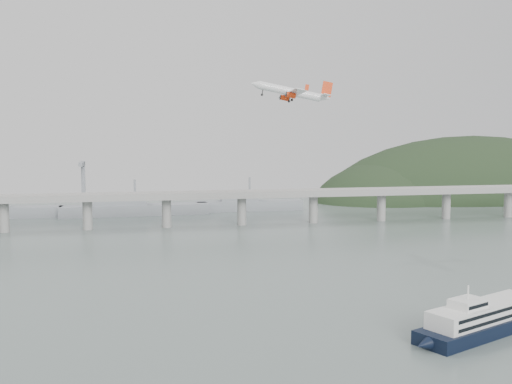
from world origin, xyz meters
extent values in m
plane|color=slate|center=(0.00, 0.00, 0.00)|extent=(900.00, 900.00, 0.00)
cube|color=gray|center=(0.00, 200.00, 20.00)|extent=(800.00, 22.00, 2.20)
cube|color=gray|center=(0.00, 189.50, 22.00)|extent=(800.00, 0.60, 1.80)
cube|color=gray|center=(0.00, 210.50, 22.00)|extent=(800.00, 0.60, 1.80)
cylinder|color=gray|center=(-130.00, 200.00, 9.50)|extent=(6.00, 6.00, 21.00)
cylinder|color=gray|center=(-80.00, 200.00, 9.50)|extent=(6.00, 6.00, 21.00)
cylinder|color=gray|center=(-30.00, 200.00, 9.50)|extent=(6.00, 6.00, 21.00)
cylinder|color=gray|center=(20.00, 200.00, 9.50)|extent=(6.00, 6.00, 21.00)
cylinder|color=gray|center=(70.00, 200.00, 9.50)|extent=(6.00, 6.00, 21.00)
cylinder|color=gray|center=(120.00, 200.00, 9.50)|extent=(6.00, 6.00, 21.00)
cylinder|color=gray|center=(170.00, 200.00, 9.50)|extent=(6.00, 6.00, 21.00)
cylinder|color=gray|center=(220.00, 200.00, 9.50)|extent=(6.00, 6.00, 21.00)
ellipsoid|color=black|center=(270.00, 330.00, -18.00)|extent=(320.00, 150.00, 156.00)
ellipsoid|color=black|center=(175.00, 320.00, -12.00)|extent=(140.00, 110.00, 96.00)
cube|color=gray|center=(-50.00, 265.00, 4.00)|extent=(110.55, 21.43, 8.00)
cube|color=gray|center=(-61.00, 265.00, 12.00)|extent=(39.01, 16.73, 8.00)
cylinder|color=gray|center=(-50.00, 265.00, 20.00)|extent=(1.60, 1.60, 14.00)
cube|color=gray|center=(40.00, 275.00, 4.00)|extent=(85.00, 13.60, 8.00)
cube|color=gray|center=(31.50, 275.00, 12.00)|extent=(29.75, 11.90, 8.00)
cylinder|color=gray|center=(40.00, 275.00, 20.00)|extent=(1.60, 1.60, 14.00)
cube|color=gray|center=(-90.00, 300.00, 20.00)|extent=(3.00, 3.00, 40.00)
cube|color=gray|center=(-90.00, 290.00, 38.00)|extent=(3.00, 28.00, 3.00)
cube|color=black|center=(52.53, -32.69, 2.06)|extent=(52.04, 32.04, 4.11)
cone|color=black|center=(27.11, -43.89, 2.06)|extent=(6.37, 5.84, 4.11)
cube|color=white|center=(52.53, -32.69, 6.69)|extent=(43.68, 26.84, 5.14)
cube|color=black|center=(54.62, -37.44, 8.02)|extent=(35.84, 15.91, 1.03)
cube|color=black|center=(54.62, -37.44, 5.55)|extent=(35.84, 15.91, 1.03)
cube|color=black|center=(50.43, -27.93, 8.02)|extent=(35.84, 15.91, 1.03)
cube|color=black|center=(50.43, -27.93, 5.55)|extent=(35.84, 15.91, 1.03)
cube|color=white|center=(45.00, -36.01, 10.60)|extent=(12.32, 10.74, 2.67)
cube|color=black|center=(46.47, -39.35, 10.60)|extent=(8.52, 3.85, 1.03)
cylinder|color=white|center=(45.00, -36.01, 13.89)|extent=(0.68, 0.68, 4.11)
cylinder|color=white|center=(26.14, 98.77, 81.68)|extent=(32.03, 6.31, 9.93)
cone|color=white|center=(8.39, 99.11, 85.05)|extent=(5.47, 4.39, 4.88)
cone|color=white|center=(44.55, 98.45, 78.75)|extent=(6.43, 4.27, 5.09)
cube|color=white|center=(27.04, 98.70, 80.36)|extent=(5.97, 38.47, 3.42)
cube|color=white|center=(43.59, 98.51, 79.74)|extent=(3.73, 13.61, 1.65)
cube|color=#EF3910|center=(45.39, 98.67, 83.19)|extent=(6.37, 0.85, 8.17)
cylinder|color=#EF3910|center=(25.13, 104.85, 78.81)|extent=(5.31, 2.94, 3.46)
cylinder|color=black|center=(22.81, 104.90, 79.25)|extent=(0.94, 2.62, 2.63)
cube|color=white|center=(25.35, 104.91, 79.91)|extent=(3.03, 0.40, 1.87)
cylinder|color=#EF3910|center=(25.02, 92.45, 79.44)|extent=(5.31, 2.94, 3.46)
cylinder|color=black|center=(22.69, 92.49, 79.89)|extent=(0.94, 2.62, 2.63)
cube|color=white|center=(25.23, 92.50, 80.55)|extent=(3.03, 0.40, 1.87)
cylinder|color=black|center=(26.68, 101.53, 78.21)|extent=(0.91, 0.55, 2.76)
cylinder|color=black|center=(26.45, 101.47, 77.00)|extent=(1.46, 0.53, 1.47)
cylinder|color=black|center=(26.63, 95.66, 78.52)|extent=(0.91, 0.55, 2.76)
cylinder|color=black|center=(26.40, 95.60, 77.30)|extent=(1.46, 0.53, 1.47)
cylinder|color=black|center=(12.24, 98.87, 81.11)|extent=(0.91, 0.55, 2.76)
cylinder|color=black|center=(12.01, 98.81, 79.89)|extent=(1.46, 0.53, 1.47)
cube|color=#EF3910|center=(29.68, 117.89, 80.28)|extent=(2.28, 0.39, 3.01)
cube|color=#EF3910|center=(29.34, 79.55, 82.25)|extent=(2.28, 0.39, 3.01)
camera|label=1|loc=(-50.74, -192.07, 59.68)|focal=42.00mm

